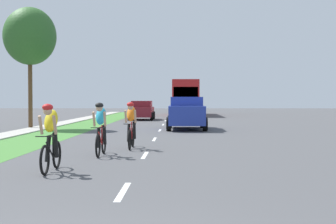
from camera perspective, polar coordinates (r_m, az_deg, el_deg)
The scene contains 11 objects.
ground_plane at distance 24.29m, azimuth -1.10°, elevation -2.40°, with size 120.00×120.00×0.00m, color #4C4C4F.
grass_verge at distance 24.99m, azimuth -12.56°, elevation -2.31°, with size 2.59×70.00×0.01m, color #478438.
sidewalk_concrete at distance 25.52m, azimuth -16.78°, elevation -2.26°, with size 1.28×70.00×0.10m, color #B2ADA3.
lane_markings_center at distance 28.27m, azimuth -0.76°, elevation -1.83°, with size 0.12×52.20×0.01m.
cyclist_lead at distance 11.31m, azimuth -13.86°, elevation -2.91°, with size 0.42×1.72×1.58m.
cyclist_trailing at distance 14.27m, azimuth -8.05°, elevation -1.95°, with size 0.42×1.72×1.58m.
cyclist_distant at distance 16.17m, azimuth -4.43°, elevation -1.53°, with size 0.42×1.72×1.58m.
suv_blue at distance 26.36m, azimuth 2.22°, elevation -0.02°, with size 2.15×4.70×1.79m.
sedan_maroon at distance 38.38m, azimuth -3.15°, elevation 0.22°, with size 1.98×4.30×1.52m.
bus_red at distance 49.21m, azimuth 2.04°, elevation 1.93°, with size 2.78×11.60×3.48m.
street_tree_near at distance 28.58m, azimuth -16.18°, elevation 8.66°, with size 2.98×2.98×6.90m.
Camera 1 is at (1.01, -4.21, 1.69)m, focal length 51.00 mm.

